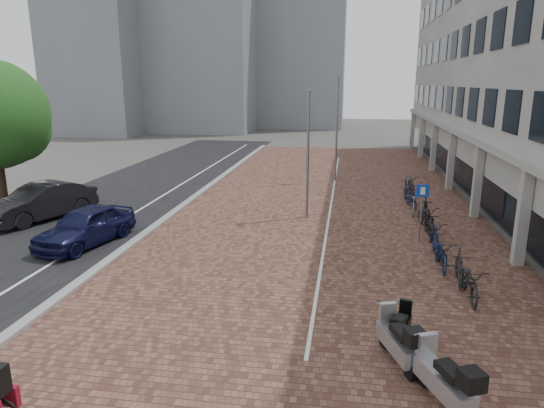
{
  "coord_description": "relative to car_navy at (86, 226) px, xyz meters",
  "views": [
    {
      "loc": [
        2.95,
        -12.57,
        6.11
      ],
      "look_at": [
        0.0,
        6.0,
        1.3
      ],
      "focal_mm": 31.79,
      "sensor_mm": 36.0,
      "label": 1
    }
  ],
  "objects": [
    {
      "name": "curb",
      "position": [
        1.76,
        8.3,
        -0.67
      ],
      "size": [
        0.35,
        42.0,
        0.14
      ],
      "primitive_type": "cube",
      "color": "gray",
      "rests_on": "ground"
    },
    {
      "name": "parking_sign",
      "position": [
        12.68,
        2.25,
        0.8
      ],
      "size": [
        0.48,
        0.12,
        2.31
      ],
      "rotation": [
        0.0,
        0.0,
        0.15
      ],
      "color": "slate",
      "rests_on": "ground"
    },
    {
      "name": "lamp_near",
      "position": [
        8.05,
        5.0,
        2.14
      ],
      "size": [
        0.12,
        0.12,
        5.75
      ],
      "primitive_type": "cylinder",
      "color": "slate",
      "rests_on": "ground"
    },
    {
      "name": "parking_line",
      "position": [
        9.06,
        8.3,
        -0.7
      ],
      "size": [
        0.1,
        30.0,
        0.0
      ],
      "primitive_type": "cube",
      "color": "white",
      "rests_on": "plaza_brick"
    },
    {
      "name": "lamp_far",
      "position": [
        9.07,
        13.67,
        2.45
      ],
      "size": [
        0.12,
        0.12,
        6.38
      ],
      "primitive_type": "cylinder",
      "color": "gray",
      "rests_on": "ground"
    },
    {
      "name": "bg_towers",
      "position": [
        -7.48,
        45.23,
        13.23
      ],
      "size": [
        33.0,
        23.0,
        32.0
      ],
      "color": "gray",
      "rests_on": "ground"
    },
    {
      "name": "street_asphalt",
      "position": [
        -2.14,
        8.3,
        -0.73
      ],
      "size": [
        8.0,
        50.0,
        0.03
      ],
      "primitive_type": "cube",
      "color": "black",
      "rests_on": "ground"
    },
    {
      "name": "car_navy",
      "position": [
        0.0,
        0.0,
        0.0
      ],
      "size": [
        2.67,
        4.61,
        1.47
      ],
      "primitive_type": "imported",
      "rotation": [
        0.0,
        0.0,
        -0.23
      ],
      "color": "#0E1034",
      "rests_on": "ground"
    },
    {
      "name": "scooter_mid",
      "position": [
        11.22,
        -5.57,
        -0.26
      ],
      "size": [
        0.82,
        1.46,
        0.96
      ],
      "primitive_type": null,
      "rotation": [
        0.0,
        0.0,
        -0.29
      ],
      "color": "black",
      "rests_on": "ground"
    },
    {
      "name": "scooter_front",
      "position": [
        11.06,
        -6.44,
        -0.13
      ],
      "size": [
        1.12,
        1.84,
        1.21
      ],
      "primitive_type": null,
      "rotation": [
        0.0,
        0.0,
        0.35
      ],
      "color": "#A1A0A5",
      "rests_on": "ground"
    },
    {
      "name": "scooter_back",
      "position": [
        11.79,
        -7.82,
        -0.11
      ],
      "size": [
        1.25,
        1.9,
        1.26
      ],
      "primitive_type": null,
      "rotation": [
        0.0,
        0.0,
        0.41
      ],
      "color": "#A7A6AB",
      "rests_on": "ground"
    },
    {
      "name": "bike_row",
      "position": [
        13.17,
        4.2,
        -0.22
      ],
      "size": [
        1.26,
        15.78,
        1.05
      ],
      "color": "black",
      "rests_on": "ground"
    },
    {
      "name": "plaza_brick",
      "position": [
        8.86,
        8.3,
        -0.73
      ],
      "size": [
        14.5,
        42.0,
        0.04
      ],
      "primitive_type": "cube",
      "color": "brown",
      "rests_on": "ground"
    },
    {
      "name": "lane_line",
      "position": [
        -0.14,
        8.3,
        -0.71
      ],
      "size": [
        0.12,
        44.0,
        0.0
      ],
      "primitive_type": "cube",
      "color": "white",
      "rests_on": "street_asphalt"
    },
    {
      "name": "car_dark",
      "position": [
        -3.8,
        2.89,
        0.08
      ],
      "size": [
        3.42,
        5.25,
        1.64
      ],
      "primitive_type": "imported",
      "rotation": [
        0.0,
        0.0,
        -0.37
      ],
      "color": "black",
      "rests_on": "ground"
    },
    {
      "name": "ground",
      "position": [
        6.86,
        -3.7,
        -0.74
      ],
      "size": [
        140.0,
        140.0,
        0.0
      ],
      "primitive_type": "plane",
      "color": "#474442",
      "rests_on": "ground"
    }
  ]
}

